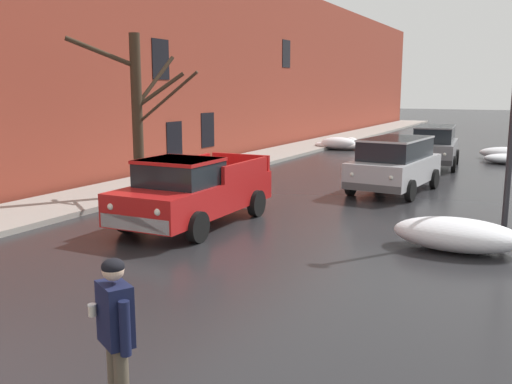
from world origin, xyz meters
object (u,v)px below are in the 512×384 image
suv_grey_parked_kerbside_mid (434,145)px  pedestrian_with_coffee (116,327)px  pickup_truck_red_approaching_near_lane (193,191)px  bare_tree_second_along_sidewalk (138,111)px  suv_silver_parked_kerbside_close (395,163)px

suv_grey_parked_kerbside_mid → pedestrian_with_coffee: size_ratio=2.63×
pickup_truck_red_approaching_near_lane → suv_grey_parked_kerbside_mid: (3.47, 14.06, 0.11)m
bare_tree_second_along_sidewalk → pedestrian_with_coffee: (7.37, -9.60, -1.72)m
suv_grey_parked_kerbside_mid → pedestrian_with_coffee: 21.66m
suv_silver_parked_kerbside_close → pedestrian_with_coffee: (0.68, -14.66, 0.05)m
bare_tree_second_along_sidewalk → suv_grey_parked_kerbside_mid: 13.93m
suv_grey_parked_kerbside_mid → pedestrian_with_coffee: (0.61, -21.65, 0.05)m
bare_tree_second_along_sidewalk → pedestrian_with_coffee: size_ratio=2.87×
pickup_truck_red_approaching_near_lane → suv_silver_parked_kerbside_close: 7.85m
bare_tree_second_along_sidewalk → pedestrian_with_coffee: bare_tree_second_along_sidewalk is taller
bare_tree_second_along_sidewalk → suv_grey_parked_kerbside_mid: bearing=60.7°
pickup_truck_red_approaching_near_lane → suv_grey_parked_kerbside_mid: bearing=76.1°
bare_tree_second_along_sidewalk → pickup_truck_red_approaching_near_lane: bare_tree_second_along_sidewalk is taller
pedestrian_with_coffee → suv_grey_parked_kerbside_mid: bearing=91.6°
pickup_truck_red_approaching_near_lane → suv_grey_parked_kerbside_mid: size_ratio=1.09×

